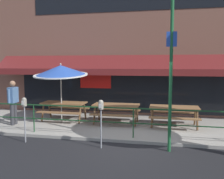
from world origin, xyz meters
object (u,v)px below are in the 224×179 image
(picnic_table_right, at_px, (174,111))
(pedestrian_walking, at_px, (13,100))
(patio_umbrella_left, at_px, (61,71))
(street_sign_pole, at_px, (171,72))
(parking_meter_far, at_px, (101,109))
(picnic_table_centre, at_px, (116,108))
(picnic_table_left, at_px, (64,106))
(parking_meter_near, at_px, (24,106))

(picnic_table_right, distance_m, pedestrian_walking, 6.15)
(patio_umbrella_left, bearing_deg, street_sign_pole, -29.17)
(street_sign_pole, bearing_deg, patio_umbrella_left, 150.83)
(patio_umbrella_left, distance_m, parking_meter_far, 3.52)
(picnic_table_centre, bearing_deg, patio_umbrella_left, -174.91)
(pedestrian_walking, distance_m, street_sign_pole, 6.17)
(picnic_table_right, relative_size, parking_meter_far, 1.27)
(picnic_table_left, xyz_separation_m, picnic_table_right, (4.43, -0.13, 0.00))
(picnic_table_centre, distance_m, picnic_table_right, 2.22)
(picnic_table_centre, relative_size, pedestrian_walking, 1.05)
(picnic_table_left, distance_m, picnic_table_right, 4.44)
(parking_meter_far, bearing_deg, picnic_table_centre, 91.32)
(picnic_table_left, distance_m, picnic_table_centre, 2.22)
(patio_umbrella_left, bearing_deg, picnic_table_right, 1.61)
(picnic_table_centre, relative_size, parking_meter_far, 1.27)
(picnic_table_left, bearing_deg, pedestrian_walking, -147.11)
(patio_umbrella_left, bearing_deg, parking_meter_far, -47.36)
(parking_meter_near, bearing_deg, parking_meter_far, -0.89)
(picnic_table_centre, bearing_deg, parking_meter_far, -88.68)
(picnic_table_left, relative_size, patio_umbrella_left, 0.75)
(picnic_table_left, height_order, pedestrian_walking, pedestrian_walking)
(picnic_table_right, height_order, street_sign_pole, street_sign_pole)
(pedestrian_walking, bearing_deg, parking_meter_far, -23.10)
(picnic_table_right, relative_size, patio_umbrella_left, 0.75)
(parking_meter_near, distance_m, parking_meter_far, 2.46)
(picnic_table_right, relative_size, pedestrian_walking, 1.05)
(pedestrian_walking, xyz_separation_m, street_sign_pole, (5.86, -1.55, 1.16))
(parking_meter_near, distance_m, street_sign_pole, 4.53)
(parking_meter_near, bearing_deg, pedestrian_walking, 131.80)
(pedestrian_walking, distance_m, parking_meter_near, 2.19)
(picnic_table_right, height_order, patio_umbrella_left, patio_umbrella_left)
(pedestrian_walking, relative_size, parking_meter_near, 1.20)
(patio_umbrella_left, distance_m, street_sign_pole, 4.83)
(picnic_table_centre, xyz_separation_m, patio_umbrella_left, (-2.22, -0.20, 1.47))
(picnic_table_centre, height_order, street_sign_pole, street_sign_pole)
(patio_umbrella_left, bearing_deg, picnic_table_left, 90.00)
(patio_umbrella_left, distance_m, parking_meter_near, 2.65)
(parking_meter_far, bearing_deg, pedestrian_walking, 156.90)
(picnic_table_left, height_order, street_sign_pole, street_sign_pole)
(parking_meter_near, relative_size, street_sign_pole, 0.33)
(picnic_table_left, distance_m, parking_meter_near, 2.73)
(pedestrian_walking, height_order, parking_meter_far, pedestrian_walking)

